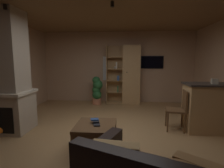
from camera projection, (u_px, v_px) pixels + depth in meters
floor at (110, 136)px, 3.63m from camera, size 5.64×6.19×0.02m
wall_back at (118, 67)px, 6.54m from camera, size 5.76×0.06×2.64m
ceiling at (110, 4)px, 3.28m from camera, size 5.64×6.19×0.02m
window_pane_back at (110, 69)px, 6.54m from camera, size 0.56×0.01×0.91m
stone_fireplace at (8, 78)px, 3.75m from camera, size 0.94×0.79×2.64m
bookshelf_cabinet at (129, 75)px, 6.27m from camera, size 1.22×0.41×2.13m
kitchen_bar_counter at (219, 108)px, 3.78m from camera, size 1.49×0.63×1.08m
tissue_box at (214, 81)px, 3.65m from camera, size 0.14×0.14×0.11m
coffee_table at (96, 129)px, 2.99m from camera, size 0.69×0.70×0.48m
table_book_0 at (97, 125)px, 2.92m from camera, size 0.13×0.13×0.02m
table_book_1 at (96, 122)px, 3.00m from camera, size 0.12×0.11×0.03m
table_book_2 at (95, 119)px, 3.05m from camera, size 0.16×0.14×0.02m
dining_chair at (179, 107)px, 3.86m from camera, size 0.47×0.47×0.92m
potted_floor_plant at (97, 90)px, 6.23m from camera, size 0.39×0.38×1.02m
wall_mounted_tv at (152, 62)px, 6.35m from camera, size 0.82×0.06×0.46m
track_light_spot_0 at (5, 7)px, 3.20m from camera, size 0.07×0.07×0.09m
track_light_spot_1 at (112, 4)px, 3.05m from camera, size 0.07×0.07×0.09m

